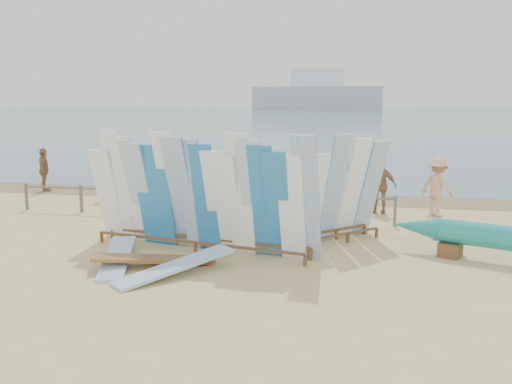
% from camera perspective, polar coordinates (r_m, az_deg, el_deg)
% --- Properties ---
extents(ground, '(160.00, 160.00, 0.00)m').
position_cam_1_polar(ground, '(14.40, -9.68, -5.17)').
color(ground, tan).
rests_on(ground, ground).
extents(ocean, '(320.00, 240.00, 0.02)m').
position_cam_1_polar(ocean, '(141.10, 9.42, 8.12)').
color(ocean, '#426876').
rests_on(ocean, ground).
extents(wet_sand_strip, '(40.00, 2.60, 0.01)m').
position_cam_1_polar(wet_sand_strip, '(21.11, -2.69, -0.28)').
color(wet_sand_strip, olive).
rests_on(wet_sand_strip, ground).
extents(distant_ship, '(45.00, 8.00, 14.00)m').
position_cam_1_polar(distant_ship, '(193.72, 6.44, 10.17)').
color(distant_ship, '#999EA3').
rests_on(distant_ship, ocean).
extents(fence, '(12.08, 0.08, 0.90)m').
position_cam_1_polar(fence, '(17.02, -6.13, -0.59)').
color(fence, '#665B4D').
rests_on(fence, ground).
extents(main_surfboard_rack, '(5.98, 1.82, 2.94)m').
position_cam_1_polar(main_surfboard_rack, '(13.12, -6.00, -0.60)').
color(main_surfboard_rack, brown).
rests_on(main_surfboard_rack, ground).
extents(side_surfboard_rack, '(2.29, 2.26, 2.83)m').
position_cam_1_polar(side_surfboard_rack, '(14.16, 9.21, -0.08)').
color(side_surfboard_rack, brown).
rests_on(side_surfboard_rack, ground).
extents(vendor_table, '(0.97, 0.85, 1.07)m').
position_cam_1_polar(vendor_table, '(14.39, 3.32, -3.59)').
color(vendor_table, brown).
rests_on(vendor_table, ground).
extents(flat_board_b, '(2.17, 2.40, 0.41)m').
position_cam_1_polar(flat_board_b, '(11.66, -8.49, -8.71)').
color(flat_board_b, '#83ADD1').
rests_on(flat_board_b, ground).
extents(flat_board_c, '(2.66, 1.70, 0.35)m').
position_cam_1_polar(flat_board_c, '(12.37, -10.70, -7.69)').
color(flat_board_c, '#925A27').
rests_on(flat_board_c, ground).
extents(flat_board_a, '(1.37, 2.74, 0.29)m').
position_cam_1_polar(flat_board_a, '(12.77, -14.36, -7.28)').
color(flat_board_a, '#83ADD1').
rests_on(flat_board_a, ground).
extents(beach_chair_left, '(0.76, 0.78, 0.91)m').
position_cam_1_polar(beach_chair_left, '(17.95, -5.63, -1.23)').
color(beach_chair_left, '#AD2012').
rests_on(beach_chair_left, ground).
extents(beach_chair_right, '(0.76, 0.77, 0.96)m').
position_cam_1_polar(beach_chair_right, '(17.68, -4.10, -1.33)').
color(beach_chair_right, '#AD2012').
rests_on(beach_chair_right, ground).
extents(stroller, '(0.70, 0.88, 1.08)m').
position_cam_1_polar(stroller, '(17.68, -2.30, -0.81)').
color(stroller, '#AD2012').
rests_on(stroller, ground).
extents(beachgoer_5, '(1.57, 0.72, 1.63)m').
position_cam_1_polar(beachgoer_5, '(20.18, -1.55, 1.61)').
color(beachgoer_5, beige).
rests_on(beachgoer_5, ground).
extents(beachgoer_3, '(1.19, 1.10, 1.78)m').
position_cam_1_polar(beachgoer_3, '(20.07, -6.17, 1.73)').
color(beachgoer_3, tan).
rests_on(beachgoer_3, ground).
extents(beachgoer_8, '(0.89, 0.57, 1.69)m').
position_cam_1_polar(beachgoer_8, '(18.40, 4.16, 0.89)').
color(beachgoer_8, beige).
rests_on(beachgoer_8, ground).
extents(beachgoer_1, '(0.62, 0.43, 1.54)m').
position_cam_1_polar(beachgoer_1, '(20.93, -13.26, 1.52)').
color(beachgoer_1, '#8C6042').
rests_on(beachgoer_1, ground).
extents(beachgoer_10, '(1.11, 0.60, 1.81)m').
position_cam_1_polar(beachgoer_10, '(18.02, 12.88, 0.67)').
color(beachgoer_10, '#8C6042').
rests_on(beachgoer_10, ground).
extents(beachgoer_2, '(0.73, 0.88, 1.63)m').
position_cam_1_polar(beachgoer_2, '(18.56, -13.86, 0.61)').
color(beachgoer_2, beige).
rests_on(beachgoer_2, ground).
extents(beachgoer_0, '(0.50, 0.83, 1.60)m').
position_cam_1_polar(beachgoer_0, '(20.68, -15.53, 1.41)').
color(beachgoer_0, tan).
rests_on(beachgoer_0, ground).
extents(beachgoer_7, '(0.77, 0.70, 1.86)m').
position_cam_1_polar(beachgoer_7, '(18.41, 5.23, 1.15)').
color(beachgoer_7, '#8C6042').
rests_on(beachgoer_7, ground).
extents(beachgoer_extra_0, '(1.22, 1.22, 1.89)m').
position_cam_1_polar(beachgoer_extra_0, '(17.97, 18.59, 0.50)').
color(beachgoer_extra_0, tan).
rests_on(beachgoer_extra_0, ground).
extents(beachgoer_9, '(0.63, 1.17, 1.71)m').
position_cam_1_polar(beachgoer_9, '(18.68, 10.11, 0.93)').
color(beachgoer_9, tan).
rests_on(beachgoer_9, ground).
extents(beachgoer_4, '(1.13, 1.12, 1.89)m').
position_cam_1_polar(beachgoer_4, '(18.04, -5.25, 1.02)').
color(beachgoer_4, '#8C6042').
rests_on(beachgoer_4, ground).
extents(beachgoer_6, '(0.91, 0.94, 1.82)m').
position_cam_1_polar(beachgoer_6, '(17.81, -3.09, 0.81)').
color(beachgoer_6, tan).
rests_on(beachgoer_6, ground).
extents(beachgoer_11, '(1.64, 1.26, 1.72)m').
position_cam_1_polar(beachgoer_11, '(21.67, -11.87, 2.08)').
color(beachgoer_11, beige).
rests_on(beachgoer_11, ground).
extents(beachgoer_extra_1, '(0.85, 1.12, 1.75)m').
position_cam_1_polar(beachgoer_extra_1, '(23.34, -21.42, 2.19)').
color(beachgoer_extra_1, '#8C6042').
rests_on(beachgoer_extra_1, ground).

